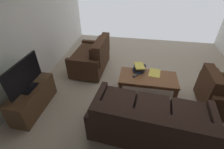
% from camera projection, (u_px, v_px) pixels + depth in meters
% --- Properties ---
extents(ground_plane, '(4.97, 5.99, 0.01)m').
position_uv_depth(ground_plane, '(143.00, 92.00, 3.56)').
color(ground_plane, tan).
extents(wall_right, '(0.12, 5.99, 2.58)m').
position_uv_depth(wall_right, '(23.00, 29.00, 3.15)').
color(wall_right, white).
rests_on(wall_right, ground).
extents(sofa_main, '(1.93, 1.05, 0.82)m').
position_uv_depth(sofa_main, '(150.00, 122.00, 2.46)').
color(sofa_main, black).
rests_on(sofa_main, ground).
extents(loveseat_near, '(0.84, 1.18, 0.88)m').
position_uv_depth(loveseat_near, '(92.00, 57.00, 4.07)').
color(loveseat_near, black).
rests_on(loveseat_near, ground).
extents(coffee_table, '(1.17, 0.58, 0.45)m').
position_uv_depth(coffee_table, '(148.00, 80.00, 3.31)').
color(coffee_table, brown).
rests_on(coffee_table, ground).
extents(tv_stand, '(0.38, 1.05, 0.51)m').
position_uv_depth(tv_stand, '(33.00, 99.00, 3.03)').
color(tv_stand, '#4C331E').
rests_on(tv_stand, ground).
extents(flat_tv, '(0.20, 0.85, 0.55)m').
position_uv_depth(flat_tv, '(24.00, 76.00, 2.71)').
color(flat_tv, black).
rests_on(flat_tv, tv_stand).
extents(armchair_side, '(0.82, 0.87, 0.80)m').
position_uv_depth(armchair_side, '(221.00, 94.00, 3.00)').
color(armchair_side, black).
rests_on(armchair_side, ground).
extents(book_stack, '(0.29, 0.32, 0.13)m').
position_uv_depth(book_stack, '(139.00, 68.00, 3.43)').
color(book_stack, '#385693').
rests_on(book_stack, coffee_table).
extents(tv_remote, '(0.14, 0.15, 0.02)m').
position_uv_depth(tv_remote, '(136.00, 75.00, 3.29)').
color(tv_remote, black).
rests_on(tv_remote, coffee_table).
extents(loose_magazine, '(0.27, 0.35, 0.01)m').
position_uv_depth(loose_magazine, '(155.00, 73.00, 3.38)').
color(loose_magazine, '#E0CC4C').
rests_on(loose_magazine, coffee_table).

